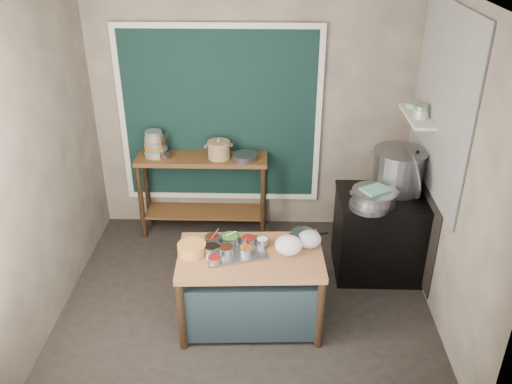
{
  "coord_description": "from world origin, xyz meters",
  "views": [
    {
      "loc": [
        0.21,
        -4.16,
        3.41
      ],
      "look_at": [
        0.08,
        0.25,
        1.07
      ],
      "focal_mm": 38.0,
      "sensor_mm": 36.0,
      "label": 1
    }
  ],
  "objects_px": {
    "stove_block": "(381,235)",
    "yellow_basin": "(192,249)",
    "saucepan": "(303,238)",
    "utensil_cup": "(165,154)",
    "prep_table": "(251,289)",
    "condiment_tray": "(234,251)",
    "ceramic_crock": "(219,151)",
    "stock_pot": "(399,170)",
    "steamer": "(374,197)",
    "back_counter": "(204,195)"
  },
  "relations": [
    {
      "from": "prep_table",
      "to": "yellow_basin",
      "type": "bearing_deg",
      "value": 177.56
    },
    {
      "from": "condiment_tray",
      "to": "saucepan",
      "type": "height_order",
      "value": "saucepan"
    },
    {
      "from": "stock_pot",
      "to": "steamer",
      "type": "xyz_separation_m",
      "value": [
        -0.28,
        -0.31,
        -0.14
      ]
    },
    {
      "from": "saucepan",
      "to": "ceramic_crock",
      "type": "distance_m",
      "value": 1.63
    },
    {
      "from": "condiment_tray",
      "to": "utensil_cup",
      "type": "xyz_separation_m",
      "value": [
        -0.86,
        1.52,
        0.23
      ]
    },
    {
      "from": "stove_block",
      "to": "stock_pot",
      "type": "xyz_separation_m",
      "value": [
        0.13,
        0.16,
        0.66
      ]
    },
    {
      "from": "ceramic_crock",
      "to": "back_counter",
      "type": "bearing_deg",
      "value": 172.44
    },
    {
      "from": "prep_table",
      "to": "yellow_basin",
      "type": "relative_size",
      "value": 5.1
    },
    {
      "from": "back_counter",
      "to": "condiment_tray",
      "type": "xyz_separation_m",
      "value": [
        0.46,
        -1.55,
        0.29
      ]
    },
    {
      "from": "back_counter",
      "to": "ceramic_crock",
      "type": "bearing_deg",
      "value": -7.56
    },
    {
      "from": "prep_table",
      "to": "ceramic_crock",
      "type": "bearing_deg",
      "value": 101.92
    },
    {
      "from": "ceramic_crock",
      "to": "steamer",
      "type": "xyz_separation_m",
      "value": [
        1.56,
        -0.86,
        -0.09
      ]
    },
    {
      "from": "saucepan",
      "to": "utensil_cup",
      "type": "distance_m",
      "value": 2.0
    },
    {
      "from": "steamer",
      "to": "prep_table",
      "type": "bearing_deg",
      "value": -148.9
    },
    {
      "from": "back_counter",
      "to": "steamer",
      "type": "distance_m",
      "value": 2.02
    },
    {
      "from": "saucepan",
      "to": "stock_pot",
      "type": "height_order",
      "value": "stock_pot"
    },
    {
      "from": "yellow_basin",
      "to": "saucepan",
      "type": "distance_m",
      "value": 0.98
    },
    {
      "from": "saucepan",
      "to": "utensil_cup",
      "type": "height_order",
      "value": "utensil_cup"
    },
    {
      "from": "stove_block",
      "to": "utensil_cup",
      "type": "relative_size",
      "value": 6.37
    },
    {
      "from": "stove_block",
      "to": "back_counter",
      "type": "bearing_deg",
      "value": 158.98
    },
    {
      "from": "condiment_tray",
      "to": "yellow_basin",
      "type": "relative_size",
      "value": 2.09
    },
    {
      "from": "back_counter",
      "to": "steamer",
      "type": "height_order",
      "value": "steamer"
    },
    {
      "from": "stove_block",
      "to": "utensil_cup",
      "type": "height_order",
      "value": "utensil_cup"
    },
    {
      "from": "back_counter",
      "to": "saucepan",
      "type": "height_order",
      "value": "back_counter"
    },
    {
      "from": "ceramic_crock",
      "to": "stove_block",
      "type": "bearing_deg",
      "value": -22.45
    },
    {
      "from": "stove_block",
      "to": "yellow_basin",
      "type": "bearing_deg",
      "value": -154.74
    },
    {
      "from": "prep_table",
      "to": "steamer",
      "type": "distance_m",
      "value": 1.47
    },
    {
      "from": "prep_table",
      "to": "ceramic_crock",
      "type": "xyz_separation_m",
      "value": [
        -0.4,
        1.55,
        0.66
      ]
    },
    {
      "from": "stock_pot",
      "to": "steamer",
      "type": "relative_size",
      "value": 1.22
    },
    {
      "from": "back_counter",
      "to": "stock_pot",
      "type": "xyz_separation_m",
      "value": [
        2.03,
        -0.57,
        0.61
      ]
    },
    {
      "from": "yellow_basin",
      "to": "ceramic_crock",
      "type": "height_order",
      "value": "ceramic_crock"
    },
    {
      "from": "prep_table",
      "to": "yellow_basin",
      "type": "xyz_separation_m",
      "value": [
        -0.51,
        -0.0,
        0.42
      ]
    },
    {
      "from": "prep_table",
      "to": "condiment_tray",
      "type": "bearing_deg",
      "value": 166.63
    },
    {
      "from": "back_counter",
      "to": "stock_pot",
      "type": "distance_m",
      "value": 2.2
    },
    {
      "from": "prep_table",
      "to": "steamer",
      "type": "xyz_separation_m",
      "value": [
        1.15,
        0.7,
        0.58
      ]
    },
    {
      "from": "back_counter",
      "to": "yellow_basin",
      "type": "height_order",
      "value": "back_counter"
    },
    {
      "from": "ceramic_crock",
      "to": "steamer",
      "type": "height_order",
      "value": "ceramic_crock"
    },
    {
      "from": "back_counter",
      "to": "yellow_basin",
      "type": "distance_m",
      "value": 1.62
    },
    {
      "from": "stove_block",
      "to": "saucepan",
      "type": "xyz_separation_m",
      "value": [
        -0.85,
        -0.67,
        0.38
      ]
    },
    {
      "from": "prep_table",
      "to": "condiment_tray",
      "type": "relative_size",
      "value": 2.44
    },
    {
      "from": "utensil_cup",
      "to": "steamer",
      "type": "height_order",
      "value": "utensil_cup"
    },
    {
      "from": "stove_block",
      "to": "condiment_tray",
      "type": "distance_m",
      "value": 1.69
    },
    {
      "from": "yellow_basin",
      "to": "stock_pot",
      "type": "relative_size",
      "value": 0.46
    },
    {
      "from": "yellow_basin",
      "to": "steamer",
      "type": "xyz_separation_m",
      "value": [
        1.66,
        0.7,
        0.15
      ]
    },
    {
      "from": "yellow_basin",
      "to": "utensil_cup",
      "type": "height_order",
      "value": "utensil_cup"
    },
    {
      "from": "prep_table",
      "to": "stove_block",
      "type": "xyz_separation_m",
      "value": [
        1.3,
        0.85,
        0.05
      ]
    },
    {
      "from": "saucepan",
      "to": "steamer",
      "type": "relative_size",
      "value": 0.49
    },
    {
      "from": "back_counter",
      "to": "saucepan",
      "type": "bearing_deg",
      "value": -52.94
    },
    {
      "from": "condiment_tray",
      "to": "ceramic_crock",
      "type": "xyz_separation_m",
      "value": [
        -0.26,
        1.53,
        0.28
      ]
    },
    {
      "from": "back_counter",
      "to": "utensil_cup",
      "type": "distance_m",
      "value": 0.66
    }
  ]
}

